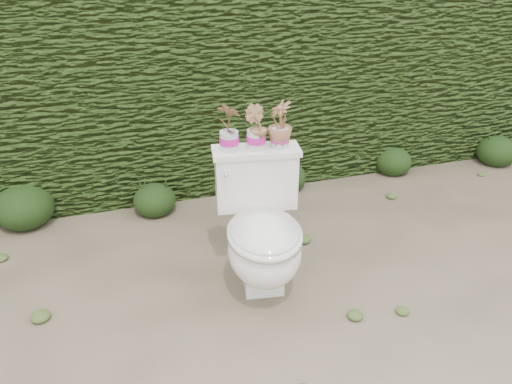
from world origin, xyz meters
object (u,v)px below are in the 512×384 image
object	(u,v)px
potted_plant_right	(280,126)
potted_plant_left	(229,128)
potted_plant_center	(256,129)
toilet	(262,234)

from	to	relation	value
potted_plant_right	potted_plant_left	bearing A→B (deg)	-103.76
potted_plant_left	potted_plant_right	bearing A→B (deg)	-142.17
potted_plant_right	potted_plant_center	bearing A→B (deg)	-103.76
toilet	potted_plant_right	world-z (taller)	potted_plant_right
toilet	potted_plant_left	bearing A→B (deg)	122.24
toilet	potted_plant_right	size ratio (longest dim) A/B	3.04
potted_plant_center	potted_plant_right	xyz separation A→B (m)	(0.13, -0.02, 0.01)
potted_plant_left	potted_plant_right	world-z (taller)	potted_plant_left
potted_plant_left	potted_plant_right	size ratio (longest dim) A/B	1.04
toilet	potted_plant_center	distance (m)	0.59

